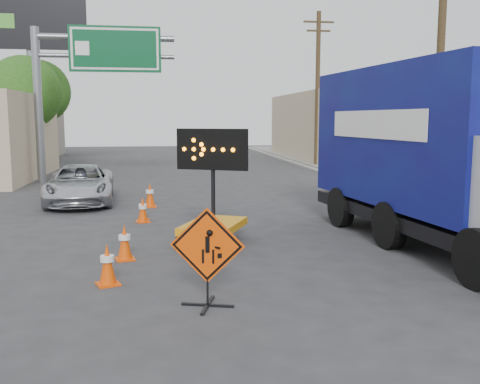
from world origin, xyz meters
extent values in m
plane|color=#2D2D30|center=(0.00, 0.00, 0.00)|extent=(100.00, 100.00, 0.00)
cube|color=gray|center=(7.20, 15.00, 0.06)|extent=(0.40, 60.00, 0.12)
cube|color=gray|center=(9.50, 15.00, 0.07)|extent=(4.00, 60.00, 0.15)
cube|color=#C1AB8B|center=(13.00, 30.00, 2.30)|extent=(10.00, 14.00, 4.60)
cylinder|color=slate|center=(-6.50, 18.00, 3.40)|extent=(0.36, 0.36, 6.80)
cylinder|color=slate|center=(-3.50, 18.00, 6.40)|extent=(6.00, 0.28, 0.28)
cylinder|color=slate|center=(-3.50, 18.00, 5.60)|extent=(6.00, 0.20, 0.20)
cube|color=#054521|center=(-3.10, 17.88, 5.90)|extent=(4.00, 0.10, 2.00)
cube|color=silver|center=(-3.10, 17.81, 5.90)|extent=(3.80, 0.01, 1.80)
cylinder|color=slate|center=(-8.50, 26.00, 4.50)|extent=(0.44, 0.44, 9.00)
cube|color=silver|center=(-8.30, 25.85, 8.30)|extent=(6.00, 0.25, 3.00)
cube|color=black|center=(-8.30, 25.70, 8.30)|extent=(6.10, 0.04, 3.10)
cylinder|color=#4E3921|center=(8.00, 10.00, 4.50)|extent=(0.26, 0.26, 9.00)
cylinder|color=#4E3921|center=(8.00, 24.00, 4.50)|extent=(0.26, 0.26, 9.00)
cube|color=#4E3921|center=(8.00, 24.00, 8.40)|extent=(1.80, 0.10, 0.10)
cube|color=#4E3921|center=(8.00, 24.00, 7.90)|extent=(1.40, 0.10, 0.10)
cylinder|color=#4E3921|center=(-8.00, 22.00, 1.62)|extent=(0.28, 0.28, 3.25)
sphere|color=#1F4A15|center=(-8.00, 22.00, 4.18)|extent=(3.71, 3.71, 3.71)
cylinder|color=#4E3921|center=(-9.00, 30.00, 1.79)|extent=(0.28, 0.28, 3.58)
sphere|color=#1F4A15|center=(-9.00, 30.00, 4.61)|extent=(4.10, 4.10, 4.10)
cube|color=black|center=(-0.54, 0.94, 0.02)|extent=(0.80, 0.29, 0.04)
cube|color=black|center=(-0.54, 0.94, 0.02)|extent=(0.29, 0.80, 0.04)
cylinder|color=black|center=(-0.54, 0.94, 0.32)|extent=(0.03, 0.03, 0.63)
cube|color=#E94604|center=(-0.54, 0.94, 0.95)|extent=(1.11, 0.36, 1.15)
cube|color=black|center=(-0.54, 0.94, 0.95)|extent=(1.03, 0.32, 1.08)
cube|color=orange|center=(-0.04, 5.05, 0.41)|extent=(1.78, 2.14, 0.17)
cylinder|color=black|center=(-0.04, 5.05, 1.47)|extent=(0.09, 0.09, 2.03)
cube|color=black|center=(-0.04, 5.05, 2.17)|extent=(1.54, 0.78, 0.92)
imported|color=silver|center=(-3.93, 11.66, 0.64)|extent=(2.47, 4.78, 1.29)
cube|color=black|center=(4.96, 3.93, 0.63)|extent=(3.32, 8.57, 0.31)
cube|color=#0D0756|center=(4.96, 4.77, 2.46)|extent=(3.24, 6.71, 3.14)
cube|color=#E94604|center=(-2.15, 2.26, 0.02)|extent=(0.48, 0.48, 0.03)
cone|color=#E94604|center=(-2.15, 2.26, 0.38)|extent=(0.29, 0.29, 0.70)
cylinder|color=silver|center=(-2.15, 2.26, 0.47)|extent=(0.24, 0.24, 0.10)
cube|color=#E94604|center=(-1.96, 3.91, 0.02)|extent=(0.45, 0.45, 0.03)
cone|color=#E94604|center=(-1.96, 3.91, 0.38)|extent=(0.29, 0.29, 0.71)
cylinder|color=silver|center=(-1.96, 3.91, 0.47)|extent=(0.24, 0.24, 0.10)
cube|color=#E94604|center=(-1.73, 8.13, 0.01)|extent=(0.39, 0.39, 0.03)
cone|color=#E94604|center=(-1.73, 8.13, 0.35)|extent=(0.27, 0.27, 0.65)
cylinder|color=silver|center=(-1.73, 8.13, 0.43)|extent=(0.22, 0.22, 0.10)
cube|color=#E94604|center=(-1.72, 7.89, 0.01)|extent=(0.44, 0.44, 0.03)
cone|color=#E94604|center=(-1.72, 7.89, 0.35)|extent=(0.26, 0.26, 0.64)
cylinder|color=silver|center=(-1.72, 7.89, 0.42)|extent=(0.22, 0.22, 0.09)
cube|color=#E94604|center=(-1.57, 10.48, 0.02)|extent=(0.40, 0.40, 0.03)
cone|color=#E94604|center=(-1.57, 10.48, 0.42)|extent=(0.31, 0.31, 0.76)
cylinder|color=silver|center=(-1.57, 10.48, 0.51)|extent=(0.26, 0.26, 0.11)
camera|label=1|loc=(-1.20, -6.90, 2.84)|focal=40.00mm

